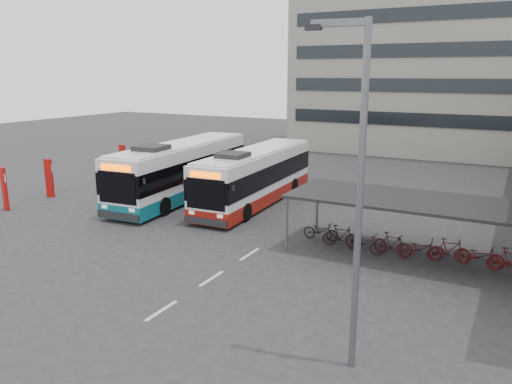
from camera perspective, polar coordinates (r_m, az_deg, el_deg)
The scene contains 11 objects.
ground at distance 23.01m, azimuth -6.23°, elevation -6.06°, with size 120.00×120.00×0.00m, color #28282B.
bike_shelter at distance 22.10m, azimuth 16.87°, elevation -3.85°, with size 10.00×4.00×2.54m.
office_block at distance 54.40m, azimuth 22.55°, elevation 17.58°, with size 30.00×15.00×25.00m, color gray.
road_markings at distance 19.38m, azimuth -5.12°, elevation -9.83°, with size 0.15×7.60×0.01m.
bus_main at distance 29.86m, azimuth -0.04°, elevation 1.77°, with size 3.19×11.86×3.47m.
bus_teal at distance 31.50m, azimuth -8.47°, elevation 2.44°, with size 3.74×12.71×3.70m.
pedestrian at distance 27.23m, azimuth -2.38°, elevation -0.97°, with size 0.64×0.42×1.76m, color black.
lamp_post at distance 12.49m, azimuth 11.34°, elevation 1.28°, with size 1.56×0.41×8.90m.
sign_totem_south at distance 31.71m, azimuth -26.81°, elevation 0.40°, with size 0.53×0.29×2.49m.
sign_totem_mid at distance 33.91m, azimuth -22.57°, elevation 1.54°, with size 0.52×0.28×2.44m.
sign_totem_north at distance 38.60m, azimuth -14.97°, elevation 3.48°, with size 0.54×0.20×2.48m.
Camera 1 is at (12.42, -17.80, 7.64)m, focal length 35.00 mm.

